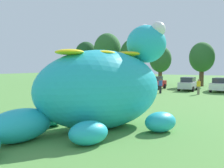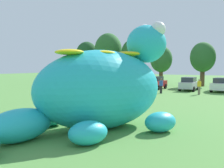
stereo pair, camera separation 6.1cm
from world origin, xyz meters
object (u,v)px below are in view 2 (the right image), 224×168
(car_red, at_px, (156,83))
(car_white, at_px, (222,85))
(car_blue, at_px, (110,81))
(car_yellow, at_px, (129,82))
(car_silver, at_px, (189,84))
(giant_inflatable_creature, at_px, (101,88))
(spectator_mid_field, at_px, (199,87))
(spectator_near_inflatable, at_px, (161,86))

(car_red, xyz_separation_m, car_white, (8.31, 0.49, 0.00))
(car_blue, relative_size, car_yellow, 1.01)
(car_silver, bearing_deg, car_red, -177.85)
(giant_inflatable_creature, xyz_separation_m, car_silver, (-2.10, 22.89, -1.20))
(car_yellow, bearing_deg, giant_inflatable_creature, -64.89)
(spectator_mid_field, bearing_deg, car_silver, 119.44)
(car_silver, xyz_separation_m, spectator_mid_field, (2.27, -4.02, -0.01))
(car_silver, relative_size, spectator_mid_field, 2.44)
(car_white, bearing_deg, spectator_near_inflatable, -135.80)
(car_blue, bearing_deg, spectator_mid_field, -17.34)
(spectator_near_inflatable, relative_size, spectator_mid_field, 1.00)
(car_red, height_order, spectator_near_inflatable, car_red)
(car_silver, distance_m, spectator_mid_field, 4.61)
(giant_inflatable_creature, xyz_separation_m, car_white, (1.76, 23.21, -1.20))
(car_red, bearing_deg, spectator_near_inflatable, -61.52)
(giant_inflatable_creature, relative_size, car_red, 2.74)
(car_yellow, distance_m, spectator_near_inflatable, 8.34)
(car_white, relative_size, spectator_mid_field, 2.48)
(car_yellow, height_order, spectator_near_inflatable, car_yellow)
(car_yellow, bearing_deg, car_white, 2.66)
(car_white, relative_size, spectator_near_inflatable, 2.48)
(spectator_mid_field, bearing_deg, car_red, 150.14)
(giant_inflatable_creature, xyz_separation_m, spectator_near_inflatable, (-3.85, 17.75, -1.21))
(giant_inflatable_creature, height_order, car_white, giant_inflatable_creature)
(giant_inflatable_creature, height_order, spectator_near_inflatable, giant_inflatable_creature)
(giant_inflatable_creature, relative_size, car_silver, 2.70)
(car_white, distance_m, spectator_near_inflatable, 7.83)
(car_yellow, height_order, car_red, same)
(giant_inflatable_creature, xyz_separation_m, spectator_mid_field, (0.17, 18.87, -1.21))
(car_silver, height_order, spectator_near_inflatable, car_silver)
(car_blue, xyz_separation_m, car_yellow, (3.86, -0.80, 0.00))
(giant_inflatable_creature, relative_size, spectator_mid_field, 6.59)
(car_yellow, distance_m, spectator_mid_field, 11.41)
(car_red, relative_size, spectator_near_inflatable, 2.41)
(giant_inflatable_creature, distance_m, car_silver, 23.01)
(car_white, height_order, spectator_mid_field, car_white)
(giant_inflatable_creature, distance_m, spectator_near_inflatable, 18.20)
(giant_inflatable_creature, distance_m, car_yellow, 25.02)
(car_red, height_order, car_white, same)
(car_white, distance_m, spectator_mid_field, 4.62)
(giant_inflatable_creature, height_order, car_blue, giant_inflatable_creature)
(car_silver, bearing_deg, giant_inflatable_creature, -84.76)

